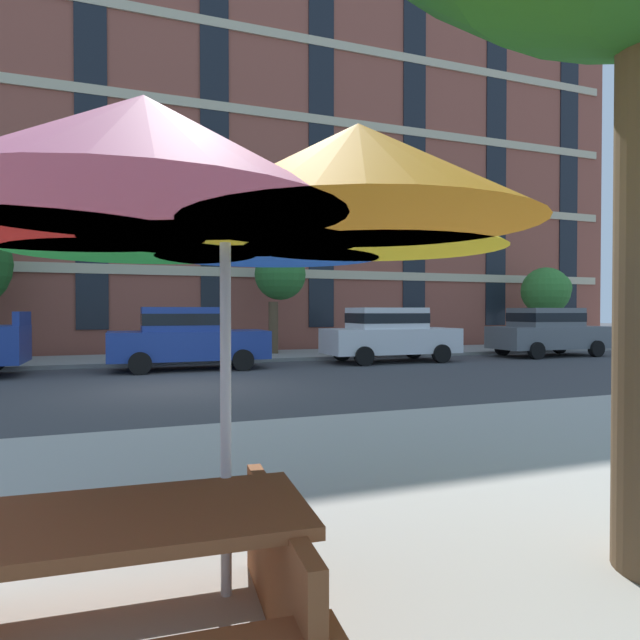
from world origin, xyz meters
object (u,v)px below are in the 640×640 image
(street_tree_middle, at_px, (279,273))
(picnic_table, at_px, (106,578))
(sedan_white, at_px, (389,333))
(street_tree_right, at_px, (549,290))
(patio_umbrella, at_px, (225,201))
(sedan_blue, at_px, (187,336))
(sedan_gray, at_px, (548,330))

(street_tree_middle, bearing_deg, picnic_table, -108.31)
(picnic_table, bearing_deg, sedan_white, 57.83)
(sedan_white, distance_m, street_tree_right, 10.39)
(picnic_table, bearing_deg, street_tree_middle, 71.69)
(sedan_white, xyz_separation_m, street_tree_right, (9.71, 3.32, 1.64))
(patio_umbrella, bearing_deg, street_tree_right, 42.75)
(patio_umbrella, bearing_deg, street_tree_middle, 73.23)
(sedan_white, height_order, street_tree_middle, street_tree_middle)
(sedan_white, bearing_deg, sedan_blue, 180.00)
(sedan_white, relative_size, street_tree_right, 1.21)
(sedan_gray, xyz_separation_m, picnic_table, (-14.77, -13.06, -0.46))
(sedan_gray, height_order, street_tree_middle, street_tree_middle)
(street_tree_middle, relative_size, patio_umbrella, 1.24)
(sedan_blue, relative_size, patio_umbrella, 1.32)
(patio_umbrella, height_order, picnic_table, patio_umbrella)
(street_tree_middle, distance_m, patio_umbrella, 16.89)
(sedan_gray, distance_m, patio_umbrella, 19.07)
(sedan_gray, bearing_deg, sedan_white, 180.00)
(sedan_white, bearing_deg, patio_umbrella, -120.95)
(patio_umbrella, distance_m, picnic_table, 1.92)
(sedan_blue, bearing_deg, picnic_table, -97.70)
(sedan_white, bearing_deg, street_tree_middle, 128.51)
(sedan_gray, bearing_deg, street_tree_middle, 159.62)
(sedan_white, height_order, street_tree_right, street_tree_right)
(street_tree_right, height_order, picnic_table, street_tree_right)
(street_tree_middle, bearing_deg, sedan_white, -51.49)
(sedan_white, height_order, picnic_table, sedan_white)
(sedan_white, relative_size, patio_umbrella, 1.32)
(sedan_white, distance_m, picnic_table, 15.44)
(sedan_gray, xyz_separation_m, street_tree_middle, (-9.30, 3.46, 2.13))
(street_tree_right, bearing_deg, patio_umbrella, -137.25)
(sedan_blue, relative_size, street_tree_middle, 1.06)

